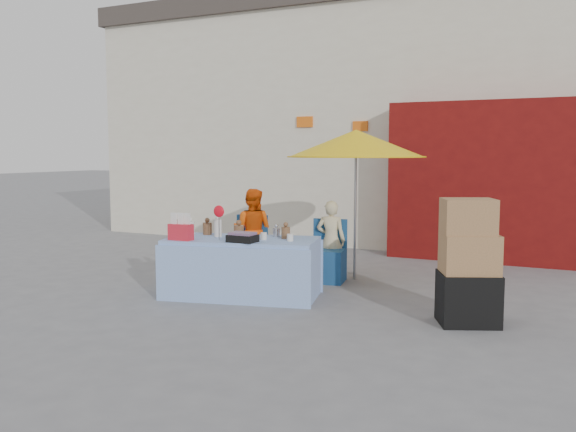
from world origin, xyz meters
The scene contains 10 objects.
ground centered at (0.00, 0.00, 0.00)m, with size 80.00×80.00×0.00m, color slate.
backdrop centered at (0.52, 7.52, 3.10)m, with size 14.00×8.00×7.80m.
market_table centered at (-0.21, 0.32, 0.37)m, with size 2.04×1.29×1.14m.
chair_left centered at (-0.83, 1.60, 0.26)m, with size 0.55×0.54×0.85m.
chair_right centered at (0.42, 1.60, 0.26)m, with size 0.55×0.54×0.85m.
vendor_orange centered at (-0.83, 1.73, 0.62)m, with size 0.61×0.47×1.25m, color #F6580C.
vendor_beige centered at (0.42, 1.73, 0.56)m, with size 0.41×0.27×1.11m, color beige.
umbrella centered at (0.72, 1.88, 1.89)m, with size 1.90×1.90×2.09m.
box_stack centered at (2.52, 0.27, 0.60)m, with size 0.73×0.68×1.31m.
tarp_bundle centered at (-0.67, 0.14, 0.13)m, with size 0.58×0.46×0.26m, color yellow.
Camera 1 is at (3.50, -6.12, 1.78)m, focal length 38.00 mm.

